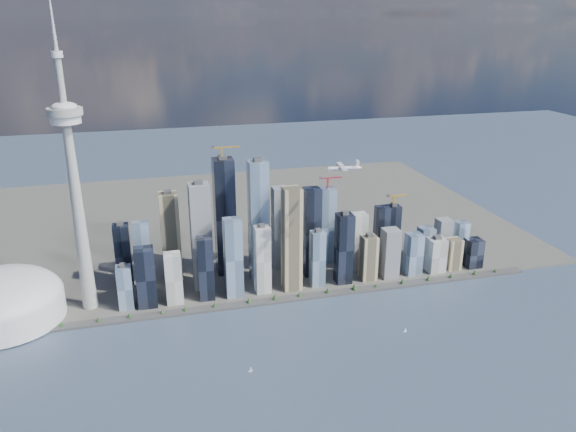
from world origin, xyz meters
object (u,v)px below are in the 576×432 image
object	(u,v)px
needle_tower	(74,183)
sailboat_east	(405,331)
dome_stadium	(2,301)
airplane	(344,168)
sailboat_west	(251,370)

from	to	relation	value
needle_tower	sailboat_east	bearing A→B (deg)	-22.96
dome_stadium	sailboat_east	world-z (taller)	dome_stadium
airplane	sailboat_west	world-z (taller)	airplane
sailboat_west	sailboat_east	size ratio (longest dim) A/B	1.24
dome_stadium	sailboat_west	xyz separation A→B (m)	(382.84, -251.67, -36.17)
sailboat_west	airplane	bearing A→B (deg)	50.49
needle_tower	sailboat_west	size ratio (longest dim) A/B	54.03
dome_stadium	sailboat_west	distance (m)	459.58
sailboat_east	airplane	bearing A→B (deg)	111.00
dome_stadium	sailboat_east	bearing A→B (deg)	-17.63
sailboat_east	dome_stadium	bearing A→B (deg)	149.08
dome_stadium	airplane	xyz separation A→B (m)	(577.83, -95.13, 220.52)
sailboat_west	dome_stadium	bearing A→B (deg)	158.41
airplane	sailboat_west	bearing A→B (deg)	-133.56
airplane	sailboat_west	distance (m)	358.35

